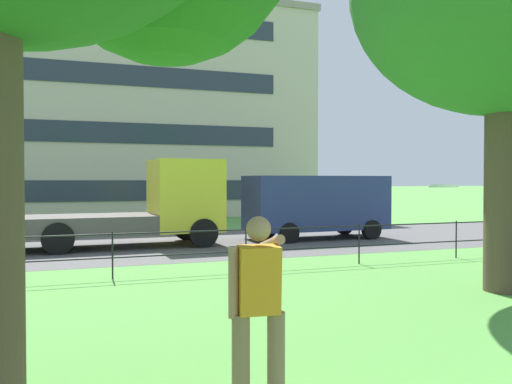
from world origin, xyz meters
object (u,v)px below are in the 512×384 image
(person_thrower, at_px, (258,309))
(panel_van_center, at_px, (317,203))
(frisbee, at_px, (443,186))
(flatbed_truck_right, at_px, (139,208))

(person_thrower, bearing_deg, panel_van_center, 61.72)
(panel_van_center, bearing_deg, frisbee, -111.51)
(panel_van_center, bearing_deg, person_thrower, -118.28)
(flatbed_truck_right, bearing_deg, frisbee, -85.07)
(flatbed_truck_right, bearing_deg, person_thrower, -92.54)
(flatbed_truck_right, height_order, panel_van_center, flatbed_truck_right)
(frisbee, relative_size, flatbed_truck_right, 0.04)
(person_thrower, xyz_separation_m, flatbed_truck_right, (0.56, 12.59, 0.26))
(person_thrower, height_order, flatbed_truck_right, flatbed_truck_right)
(person_thrower, distance_m, panel_van_center, 14.37)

